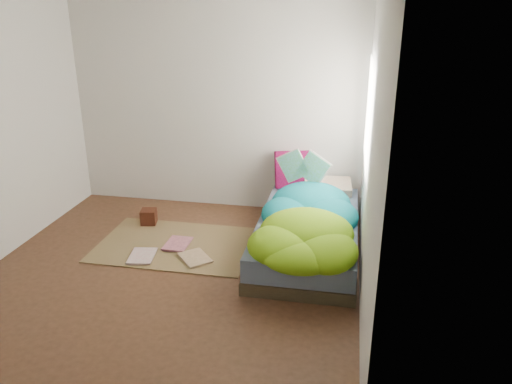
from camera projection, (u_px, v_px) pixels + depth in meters
The scene contains 12 objects.
ground at pixel (171, 272), 4.72m from camera, with size 3.50×3.50×0.00m, color #412A19.
room_walls at pixel (161, 101), 4.14m from camera, with size 3.54×3.54×2.62m.
bed at pixel (308, 234), 5.10m from camera, with size 1.00×2.00×0.34m.
duvet at pixel (307, 212), 4.78m from camera, with size 0.96×1.84×0.34m, color #08627C, non-canonical shape.
rug at pixel (176, 245), 5.25m from camera, with size 1.60×1.10×0.01m, color brown.
pillow_floral at pixel (328, 187), 5.74m from camera, with size 0.53×0.33×0.12m, color beige.
pillow_magenta at pixel (294, 169), 5.85m from camera, with size 0.44×0.14×0.44m, color #4C0527.
open_book at pixel (303, 158), 5.34m from camera, with size 0.48×0.11×0.29m, color green, non-canonical shape.
wooden_box at pixel (149, 217), 5.71m from camera, with size 0.17×0.17×0.17m, color #3B180D.
floor_book_a at pixel (130, 256), 4.97m from camera, with size 0.24×0.33×0.03m, color beige.
floor_book_b at pixel (166, 243), 5.23m from camera, with size 0.25×0.33×0.03m, color #D67B8D.
floor_book_c at pixel (183, 261), 4.87m from camera, with size 0.25×0.34×0.03m, color tan.
Camera 1 is at (1.57, -3.91, 2.39)m, focal length 35.00 mm.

